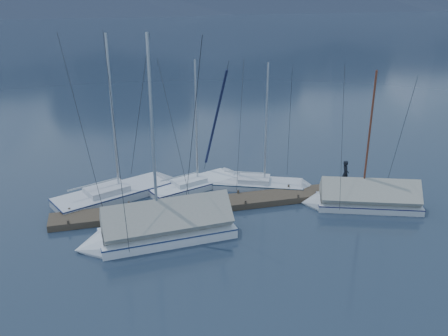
{
  "coord_description": "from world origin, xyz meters",
  "views": [
    {
      "loc": [
        -5.86,
        -20.42,
        11.12
      ],
      "look_at": [
        0.0,
        2.0,
        2.2
      ],
      "focal_mm": 38.0,
      "sensor_mm": 36.0,
      "label": 1
    }
  ],
  "objects_px": {
    "sailboat_covered_near": "(359,200)",
    "sailboat_open_right": "(271,186)",
    "person": "(345,174)",
    "sailboat_open_left": "(128,191)",
    "sailboat_covered_far": "(155,230)",
    "sailboat_open_mid": "(204,183)"
  },
  "relations": [
    {
      "from": "sailboat_covered_near",
      "to": "sailboat_open_right",
      "type": "bearing_deg",
      "value": 135.82
    },
    {
      "from": "sailboat_covered_near",
      "to": "person",
      "type": "bearing_deg",
      "value": 86.3
    },
    {
      "from": "sailboat_open_left",
      "to": "sailboat_covered_far",
      "type": "bearing_deg",
      "value": -81.21
    },
    {
      "from": "sailboat_open_mid",
      "to": "sailboat_open_right",
      "type": "bearing_deg",
      "value": -21.52
    },
    {
      "from": "sailboat_open_mid",
      "to": "person",
      "type": "distance_m",
      "value": 8.24
    },
    {
      "from": "sailboat_open_left",
      "to": "sailboat_covered_far",
      "type": "distance_m",
      "value": 5.75
    },
    {
      "from": "sailboat_covered_far",
      "to": "person",
      "type": "height_order",
      "value": "sailboat_covered_far"
    },
    {
      "from": "sailboat_covered_near",
      "to": "sailboat_open_mid",
      "type": "bearing_deg",
      "value": 145.76
    },
    {
      "from": "sailboat_covered_near",
      "to": "sailboat_covered_far",
      "type": "height_order",
      "value": "sailboat_covered_far"
    },
    {
      "from": "sailboat_open_left",
      "to": "sailboat_covered_far",
      "type": "height_order",
      "value": "sailboat_covered_far"
    },
    {
      "from": "sailboat_open_mid",
      "to": "sailboat_open_right",
      "type": "height_order",
      "value": "sailboat_open_mid"
    },
    {
      "from": "sailboat_covered_near",
      "to": "person",
      "type": "xyz_separation_m",
      "value": [
        0.12,
        1.93,
        0.73
      ]
    },
    {
      "from": "person",
      "to": "sailboat_covered_far",
      "type": "bearing_deg",
      "value": 117.95
    },
    {
      "from": "sailboat_open_left",
      "to": "person",
      "type": "distance_m",
      "value": 12.44
    },
    {
      "from": "sailboat_open_left",
      "to": "sailboat_open_right",
      "type": "bearing_deg",
      "value": -8.94
    },
    {
      "from": "sailboat_open_mid",
      "to": "sailboat_covered_far",
      "type": "height_order",
      "value": "sailboat_covered_far"
    },
    {
      "from": "sailboat_open_mid",
      "to": "sailboat_open_right",
      "type": "xyz_separation_m",
      "value": [
        3.75,
        -1.48,
        -0.0
      ]
    },
    {
      "from": "sailboat_open_right",
      "to": "sailboat_covered_near",
      "type": "relative_size",
      "value": 0.99
    },
    {
      "from": "sailboat_open_left",
      "to": "sailboat_open_right",
      "type": "xyz_separation_m",
      "value": [
        8.24,
        -1.3,
        -0.03
      ]
    },
    {
      "from": "sailboat_open_right",
      "to": "sailboat_open_mid",
      "type": "bearing_deg",
      "value": 158.48
    },
    {
      "from": "person",
      "to": "sailboat_covered_near",
      "type": "bearing_deg",
      "value": -169.45
    },
    {
      "from": "sailboat_open_mid",
      "to": "sailboat_covered_near",
      "type": "bearing_deg",
      "value": -34.24
    }
  ]
}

